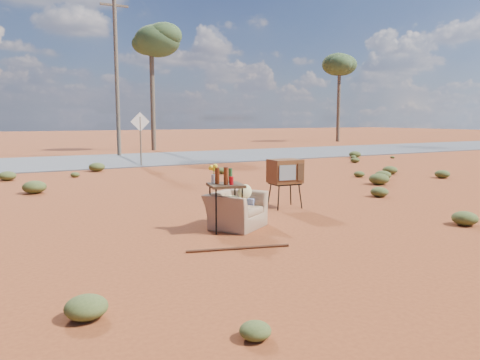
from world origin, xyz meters
TOP-DOWN VIEW (x-y plane):
  - ground at (0.00, 0.00)m, footprint 140.00×140.00m
  - highway at (0.00, 15.00)m, footprint 140.00×7.00m
  - armchair at (-0.14, 0.66)m, footprint 1.25×1.22m
  - tv_unit at (1.61, 1.72)m, footprint 0.70×0.58m
  - side_table at (-0.50, 0.51)m, footprint 0.68×0.68m
  - rusty_bar at (-0.84, -0.68)m, footprint 1.53×0.46m
  - road_sign at (1.50, 12.00)m, footprint 0.78×0.06m
  - eucalyptus_center at (5.00, 21.00)m, footprint 3.20×3.20m
  - eucalyptus_right at (22.00, 24.00)m, footprint 3.20×3.20m
  - utility_pole_center at (2.00, 17.50)m, footprint 1.40×0.20m
  - scrub_patch at (-0.82, 4.41)m, footprint 17.49×8.07m

SIDE VIEW (x-z plane):
  - ground at x=0.00m, z-range 0.00..0.00m
  - highway at x=0.00m, z-range 0.00..0.04m
  - rusty_bar at x=-0.84m, z-range 0.00..0.04m
  - scrub_patch at x=-0.82m, z-range -0.03..0.30m
  - armchair at x=-0.14m, z-range -0.03..0.82m
  - tv_unit at x=1.61m, z-range 0.26..1.32m
  - side_table at x=-0.50m, z-range 0.28..1.42m
  - road_sign at x=1.50m, z-range 0.41..2.60m
  - utility_pole_center at x=2.00m, z-range 0.15..8.15m
  - eucalyptus_right at x=22.00m, z-range 2.39..9.49m
  - eucalyptus_center at x=5.00m, z-range 2.63..10.23m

